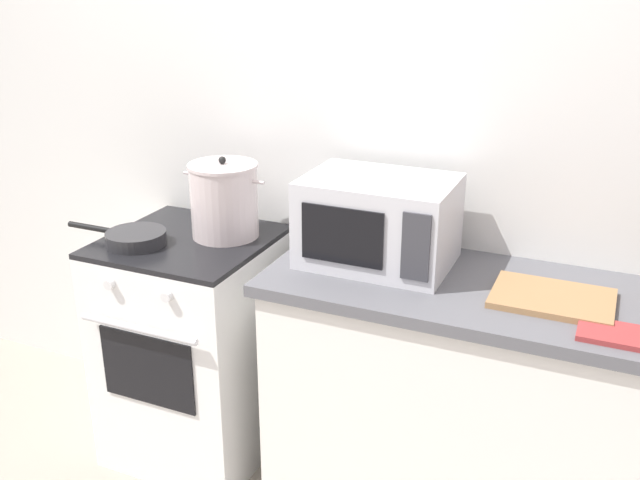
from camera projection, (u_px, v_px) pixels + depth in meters
name	position (u px, v px, depth m)	size (l,w,h in m)	color
back_wall	(386.00, 148.00, 2.62)	(4.40, 0.10, 2.50)	silver
lower_cabinet_right	(513.00, 423.00, 2.39)	(1.64, 0.56, 0.88)	white
countertop_right	(528.00, 300.00, 2.22)	(1.70, 0.60, 0.04)	#59595E
stove	(195.00, 346.00, 2.83)	(0.60, 0.64, 0.92)	white
stock_pot	(224.00, 200.00, 2.65)	(0.34, 0.26, 0.31)	beige
frying_pan	(134.00, 238.00, 2.60)	(0.42, 0.22, 0.05)	#28282B
microwave	(378.00, 221.00, 2.40)	(0.50, 0.37, 0.30)	silver
cutting_board	(552.00, 298.00, 2.16)	(0.36, 0.26, 0.02)	#997047
oven_mitt	(611.00, 333.00, 1.96)	(0.18, 0.14, 0.02)	#993333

